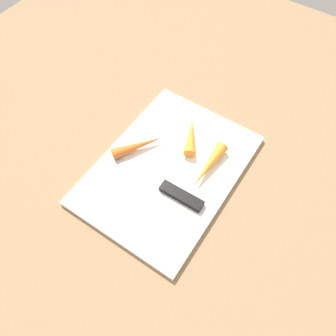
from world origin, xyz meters
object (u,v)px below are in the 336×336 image
Objects in this scene: cutting_board at (168,170)px; carrot_medium at (209,166)px; carrot_shortest at (190,135)px; carrot_longest at (139,145)px; knife at (176,193)px.

carrot_medium reaches higher than cutting_board.
carrot_medium is (0.04, -0.07, 0.02)m from cutting_board.
carrot_longest is (-0.08, 0.07, -0.00)m from carrot_shortest.
carrot_medium is (0.08, -0.02, 0.01)m from knife.
carrot_longest is 0.15m from carrot_medium.
knife is 0.09m from carrot_medium.
carrot_longest is (0.01, 0.08, 0.02)m from cutting_board.
knife is 0.13m from carrot_longest.
carrot_longest is at bearing 85.68° from cutting_board.
carrot_shortest is 0.82× the size of carrot_medium.
carrot_shortest is at bearing 1.90° from cutting_board.
knife is 2.15× the size of carrot_shortest.
carrot_medium is at bearing -42.36° from carrot_longest.
carrot_longest is at bearing 110.34° from carrot_shortest.
carrot_medium is (-0.04, -0.07, 0.00)m from carrot_shortest.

